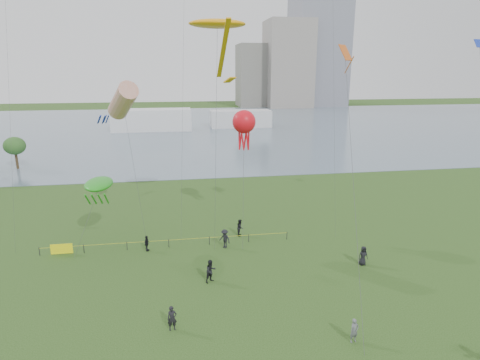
{
  "coord_description": "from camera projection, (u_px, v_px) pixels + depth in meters",
  "views": [
    {
      "loc": [
        -5.03,
        -21.92,
        16.97
      ],
      "look_at": [
        0.0,
        10.0,
        8.0
      ],
      "focal_mm": 30.0,
      "sensor_mm": 36.0,
      "label": 1
    }
  ],
  "objects": [
    {
      "name": "kite_delta",
      "position": [
        347.0,
        65.0,
        32.71
      ],
      "size": [
        4.1,
        14.51,
        18.93
      ],
      "rotation": [
        0.0,
        0.0,
        0.33
      ],
      "color": "#3F3F42"
    },
    {
      "name": "spectator_d",
      "position": [
        363.0,
        256.0,
        35.78
      ],
      "size": [
        0.87,
        0.58,
        1.76
      ],
      "primitive_type": "imported",
      "rotation": [
        0.0,
        0.0,
        0.02
      ],
      "color": "black",
      "rests_on": "ground_plane"
    },
    {
      "name": "ground_plane",
      "position": [
        264.0,
        338.0,
        26.16
      ],
      "size": [
        400.0,
        400.0,
        0.0
      ],
      "primitive_type": "plane",
      "color": "#203E13"
    },
    {
      "name": "pavilion_left",
      "position": [
        152.0,
        120.0,
        113.98
      ],
      "size": [
        22.0,
        8.0,
        6.0
      ],
      "primitive_type": "cube",
      "color": "silver",
      "rests_on": "ground_plane"
    },
    {
      "name": "fence",
      "position": [
        104.0,
        246.0,
        38.47
      ],
      "size": [
        24.07,
        0.07,
        1.05
      ],
      "color": "black",
      "rests_on": "ground_plane"
    },
    {
      "name": "spectator_b",
      "position": [
        225.0,
        239.0,
        39.17
      ],
      "size": [
        1.38,
        1.38,
        1.92
      ],
      "primitive_type": "imported",
      "rotation": [
        0.0,
        0.0,
        -0.79
      ],
      "color": "black",
      "rests_on": "ground_plane"
    },
    {
      "name": "kite_flyer",
      "position": [
        354.0,
        331.0,
        25.61
      ],
      "size": [
        0.68,
        0.53,
        1.65
      ],
      "primitive_type": "imported",
      "rotation": [
        0.0,
        0.0,
        0.25
      ],
      "color": "slate",
      "rests_on": "ground_plane"
    },
    {
      "name": "building_low",
      "position": [
        255.0,
        76.0,
        187.12
      ],
      "size": [
        16.0,
        18.0,
        28.0
      ],
      "primitive_type": "cube",
      "color": "slate",
      "rests_on": "ground_plane"
    },
    {
      "name": "building_mid",
      "position": [
        288.0,
        64.0,
        182.17
      ],
      "size": [
        20.0,
        20.0,
        38.0
      ],
      "primitive_type": "cube",
      "color": "gray",
      "rests_on": "ground_plane"
    },
    {
      "name": "spectator_g",
      "position": [
        240.0,
        227.0,
        42.13
      ],
      "size": [
        0.87,
        1.01,
        1.78
      ],
      "primitive_type": "imported",
      "rotation": [
        0.0,
        0.0,
        1.31
      ],
      "color": "black",
      "rests_on": "ground_plane"
    },
    {
      "name": "kite_windsock",
      "position": [
        123.0,
        101.0,
        38.49
      ],
      "size": [
        4.32,
        5.21,
        15.98
      ],
      "rotation": [
        0.0,
        0.0,
        0.32
      ],
      "color": "#3F3F42"
    },
    {
      "name": "lake",
      "position": [
        194.0,
        127.0,
        121.33
      ],
      "size": [
        400.0,
        120.0,
        0.08
      ],
      "primitive_type": "cube",
      "color": "slate",
      "rests_on": "ground_plane"
    },
    {
      "name": "kite_octopus",
      "position": [
        244.0,
        122.0,
        41.31
      ],
      "size": [
        2.42,
        6.71,
        12.93
      ],
      "rotation": [
        0.0,
        0.0,
        -0.03
      ],
      "color": "#3F3F42"
    },
    {
      "name": "kite_creature",
      "position": [
        99.0,
        184.0,
        37.88
      ],
      "size": [
        3.72,
        4.79,
        6.94
      ],
      "rotation": [
        0.0,
        0.0,
        0.05
      ],
      "color": "#3F3F42"
    },
    {
      "name": "kite_stingray",
      "position": [
        217.0,
        25.0,
        34.44
      ],
      "size": [
        4.99,
        10.04,
        21.12
      ],
      "rotation": [
        0.0,
        0.0,
        -0.27
      ],
      "color": "#3F3F42"
    },
    {
      "name": "pavilion_right",
      "position": [
        240.0,
        119.0,
        120.87
      ],
      "size": [
        18.0,
        7.0,
        5.0
      ],
      "primitive_type": "cube",
      "color": "silver",
      "rests_on": "ground_plane"
    },
    {
      "name": "spectator_a",
      "position": [
        211.0,
        271.0,
        32.87
      ],
      "size": [
        1.19,
        1.13,
        1.94
      ],
      "primitive_type": "imported",
      "rotation": [
        0.0,
        0.0,
        0.57
      ],
      "color": "black",
      "rests_on": "ground_plane"
    },
    {
      "name": "spectator_c",
      "position": [
        147.0,
        243.0,
        38.55
      ],
      "size": [
        0.62,
        0.98,
        1.55
      ],
      "primitive_type": "imported",
      "rotation": [
        0.0,
        0.0,
        1.28
      ],
      "color": "black",
      "rests_on": "ground_plane"
    },
    {
      "name": "spectator_f",
      "position": [
        172.0,
        318.0,
        26.8
      ],
      "size": [
        0.69,
        0.5,
        1.75
      ],
      "primitive_type": "imported",
      "rotation": [
        0.0,
        0.0,
        0.13
      ],
      "color": "black",
      "rests_on": "ground_plane"
    }
  ]
}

